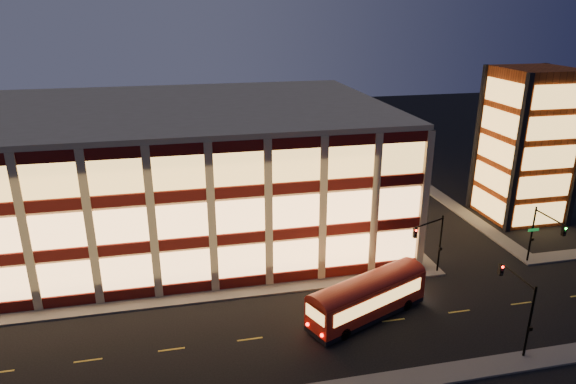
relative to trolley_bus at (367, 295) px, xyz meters
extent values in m
plane|color=black|center=(-13.98, 5.04, -2.07)|extent=(200.00, 200.00, 0.00)
cube|color=#514F4C|center=(-16.98, 6.04, -2.00)|extent=(54.00, 2.00, 0.15)
cube|color=#514F4C|center=(9.02, 22.04, -2.00)|extent=(2.00, 30.00, 0.15)
cube|color=#514F4C|center=(20.02, 22.04, -2.00)|extent=(2.00, 30.00, 0.15)
cube|color=tan|center=(-16.98, 22.04, 4.93)|extent=(50.00, 30.00, 14.00)
cube|color=tan|center=(-16.98, 22.04, 12.18)|extent=(50.40, 30.40, 0.50)
cube|color=#470C0A|center=(-16.98, 6.92, -1.42)|extent=(50.10, 0.25, 1.00)
cube|color=#FFB66B|center=(-16.98, 6.94, 0.68)|extent=(49.00, 0.20, 3.00)
cube|color=#470C0A|center=(8.14, 22.04, -1.42)|extent=(0.25, 30.10, 1.00)
cube|color=#FFB66B|center=(8.12, 22.04, 0.68)|extent=(0.20, 29.00, 3.00)
cube|color=#470C0A|center=(-16.98, 6.92, 2.98)|extent=(50.10, 0.25, 1.00)
cube|color=#FFB66B|center=(-16.98, 6.94, 5.08)|extent=(49.00, 0.20, 3.00)
cube|color=#470C0A|center=(8.14, 22.04, 2.98)|extent=(0.25, 30.10, 1.00)
cube|color=#FFB66B|center=(8.12, 22.04, 5.08)|extent=(0.20, 29.00, 3.00)
cube|color=#470C0A|center=(-16.98, 6.92, 7.38)|extent=(50.10, 0.25, 1.00)
cube|color=#FFB66B|center=(-16.98, 6.94, 9.48)|extent=(49.00, 0.20, 3.00)
cube|color=#470C0A|center=(8.14, 22.04, 7.38)|extent=(0.25, 30.10, 1.00)
cube|color=#FFB66B|center=(8.12, 22.04, 9.48)|extent=(0.20, 29.00, 3.00)
cube|color=#8C3814|center=(26.02, 17.04, 6.93)|extent=(8.00, 8.00, 18.00)
cube|color=black|center=(22.02, 13.04, 6.93)|extent=(0.60, 0.60, 18.00)
cube|color=black|center=(22.02, 21.04, 6.93)|extent=(0.60, 0.60, 18.00)
cube|color=black|center=(30.02, 21.04, 6.93)|extent=(0.60, 0.60, 18.00)
cube|color=#EDAE53|center=(26.02, 12.96, -0.27)|extent=(6.60, 0.16, 2.60)
cube|color=#EDAE53|center=(21.94, 17.04, -0.27)|extent=(0.16, 6.60, 2.60)
cube|color=#EDAE53|center=(26.02, 12.96, 3.13)|extent=(6.60, 0.16, 2.60)
cube|color=#EDAE53|center=(21.94, 17.04, 3.13)|extent=(0.16, 6.60, 2.60)
cube|color=#EDAE53|center=(26.02, 12.96, 6.53)|extent=(6.60, 0.16, 2.60)
cube|color=#EDAE53|center=(21.94, 17.04, 6.53)|extent=(0.16, 6.60, 2.60)
cube|color=#EDAE53|center=(26.02, 12.96, 9.93)|extent=(6.60, 0.16, 2.60)
cube|color=#EDAE53|center=(21.94, 17.04, 9.93)|extent=(0.16, 6.60, 2.60)
cube|color=#EDAE53|center=(26.02, 12.96, 13.33)|extent=(6.60, 0.16, 2.60)
cube|color=#EDAE53|center=(21.94, 17.04, 13.33)|extent=(0.16, 6.60, 2.60)
cylinder|color=black|center=(9.52, 5.84, 0.93)|extent=(0.18, 0.18, 6.00)
cylinder|color=black|center=(7.77, 5.09, 3.63)|extent=(3.56, 1.63, 0.14)
cube|color=black|center=(6.02, 4.34, 3.13)|extent=(0.32, 0.32, 0.95)
sphere|color=#FF0C05|center=(6.02, 4.16, 3.43)|extent=(0.20, 0.20, 0.20)
cube|color=black|center=(9.52, 5.64, 0.53)|extent=(0.25, 0.18, 0.28)
cylinder|color=black|center=(19.52, 5.84, 0.93)|extent=(0.18, 0.18, 6.00)
cylinder|color=black|center=(19.52, 3.84, 3.63)|extent=(0.14, 4.00, 0.14)
cube|color=black|center=(19.52, 1.84, 3.13)|extent=(0.32, 0.32, 0.95)
sphere|color=#0CFF26|center=(19.52, 1.66, 3.43)|extent=(0.20, 0.20, 0.20)
cube|color=black|center=(19.52, 5.64, 0.53)|extent=(0.25, 0.18, 0.28)
cube|color=#0C7226|center=(19.52, 5.69, 1.53)|extent=(1.20, 0.06, 0.28)
cylinder|color=black|center=(9.52, -7.46, 0.93)|extent=(0.18, 0.18, 6.00)
cylinder|color=black|center=(9.52, -5.46, 3.63)|extent=(0.14, 4.00, 0.14)
cube|color=black|center=(9.52, -3.46, 3.13)|extent=(0.32, 0.32, 0.95)
sphere|color=#FF0C05|center=(9.52, -3.64, 3.43)|extent=(0.20, 0.20, 0.20)
cube|color=black|center=(9.52, -7.66, 0.53)|extent=(0.25, 0.18, 0.28)
cube|color=#981508|center=(0.00, 0.00, -0.20)|extent=(11.23, 6.93, 2.54)
cube|color=black|center=(0.00, 0.00, -1.69)|extent=(11.23, 6.93, 0.39)
cylinder|color=black|center=(-2.76, -2.52, -1.58)|extent=(1.04, 0.70, 0.99)
cylinder|color=black|center=(-3.73, -0.29, -1.58)|extent=(1.04, 0.70, 0.99)
cylinder|color=black|center=(3.73, 0.29, -1.58)|extent=(1.04, 0.70, 0.99)
cylinder|color=black|center=(2.76, 2.52, -1.58)|extent=(1.04, 0.70, 0.99)
cube|color=#EDAE53|center=(0.56, -1.29, 0.14)|extent=(8.94, 3.93, 1.10)
cube|color=#EDAE53|center=(-0.56, 1.29, 0.14)|extent=(8.94, 3.93, 1.10)
camera|label=1|loc=(-14.30, -34.57, 22.41)|focal=32.00mm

